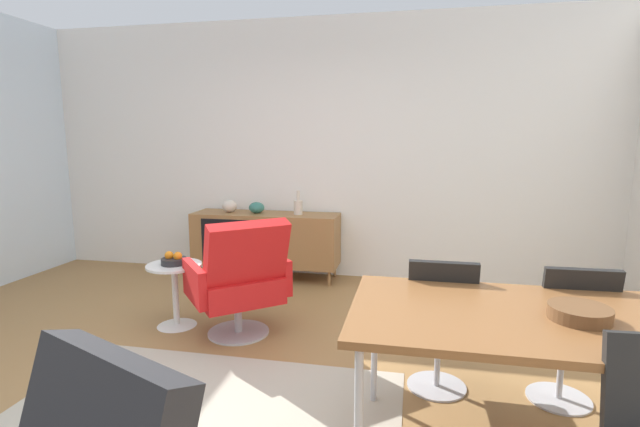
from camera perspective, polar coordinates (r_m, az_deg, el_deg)
The scene contains 13 objects.
ground_plane at distance 3.07m, azimuth -11.01°, elevation -20.66°, with size 8.32×8.32×0.00m, color #9E7242.
wall_back at distance 5.16m, azimuth -0.31°, elevation 7.83°, with size 6.80×0.12×2.80m, color white.
sideboard at distance 5.12m, azimuth -6.72°, elevation -3.08°, with size 1.60×0.45×0.72m.
vase_cobalt at distance 5.09m, azimuth -7.82°, elevation 0.73°, with size 0.17×0.17×0.12m.
vase_sculptural_dark at distance 5.20m, azimuth -11.08°, elevation 0.90°, with size 0.16×0.16×0.14m.
vase_ceramic_small at distance 4.95m, azimuth -2.71°, elevation 0.86°, with size 0.09×0.09×0.26m.
dining_table at distance 2.34m, azimuth 24.28°, elevation -12.21°, with size 1.60×0.90×0.74m.
wooden_bowl_on_table at distance 2.35m, azimuth 29.36°, elevation -10.64°, with size 0.26×0.26×0.06m, color brown.
dining_chair_back_left at distance 2.89m, azimuth 14.58°, elevation -12.43°, with size 0.40×0.42×0.86m.
dining_chair_back_right at distance 3.02m, azimuth 28.31°, elevation -12.34°, with size 0.41×0.43×0.86m.
lounge_chair_red at distance 3.62m, azimuth -9.86°, elevation -7.90°, with size 0.91×0.90×0.95m.
side_table_round at distance 3.99m, azimuth -17.43°, elevation -8.74°, with size 0.44×0.44×0.52m.
fruit_bowl at distance 3.93m, azimuth -17.59°, elevation -5.47°, with size 0.20×0.20×0.11m.
Camera 1 is at (1.06, -2.45, 1.52)m, focal length 25.95 mm.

